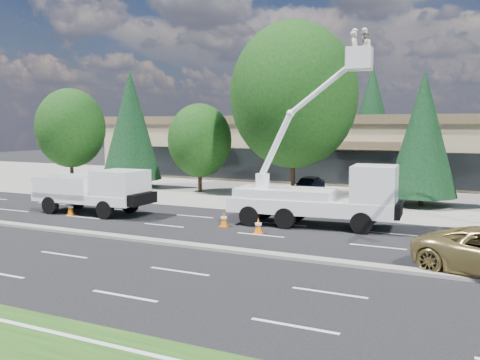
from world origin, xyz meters
The scene contains 19 objects.
ground centered at (0.00, 0.00, 0.00)m, with size 140.00×140.00×0.00m, color black.
concrete_apron centered at (0.00, 20.00, 0.01)m, with size 140.00×22.00×0.01m, color gray.
road_median centered at (0.00, 0.00, 0.06)m, with size 120.00×0.55×0.12m, color gray.
strip_mall centered at (0.00, 29.97, 2.83)m, with size 50.40×15.40×5.50m.
tree_front_a centered at (-22.00, 15.00, 4.48)m, with size 5.51×5.51×7.65m.
tree_front_b centered at (-16.00, 15.00, 4.75)m, with size 4.49×4.49×8.85m.
tree_front_c centered at (-10.00, 15.00, 3.65)m, with size 4.50×4.50×6.24m.
tree_front_d centered at (-3.00, 15.00, 6.64)m, with size 8.17×8.17×11.34m.
tree_front_e centered at (5.00, 15.00, 4.23)m, with size 4.00×4.00×7.89m.
tree_back_a centered at (-18.00, 42.00, 5.33)m, with size 5.04×5.04×9.93m.
tree_back_b centered at (-4.00, 42.00, 6.05)m, with size 5.72×5.72×11.28m.
utility_pickup centered at (-9.99, 4.36, 0.98)m, with size 6.29×2.61×2.39m.
bucket_truck centered at (1.94, 6.27, 1.90)m, with size 7.87×3.13×8.97m.
traffic_cone_a centered at (-11.12, 3.51, 0.34)m, with size 0.40×0.40×0.70m.
traffic_cone_b centered at (-2.33, 4.23, 0.34)m, with size 0.40×0.40×0.70m.
traffic_cone_c centered at (-0.24, 3.49, 0.34)m, with size 0.40×0.40×0.70m.
traffic_cone_d centered at (6.84, 3.63, 0.34)m, with size 0.40×0.40×0.70m.
parked_car_west centered at (-2.44, 16.48, 0.67)m, with size 1.59×3.94×1.34m, color black.
parked_car_east centered at (3.41, 20.16, 0.80)m, with size 1.69×4.86×1.60m, color black.
Camera 1 is at (9.26, -17.46, 4.73)m, focal length 40.00 mm.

